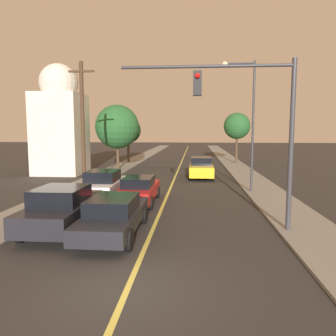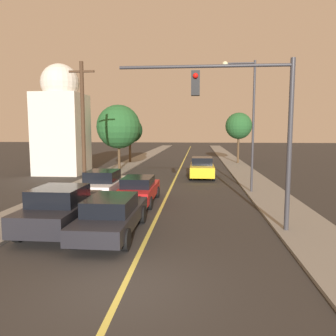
{
  "view_description": "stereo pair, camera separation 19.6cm",
  "coord_description": "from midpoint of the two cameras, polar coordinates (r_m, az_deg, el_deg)",
  "views": [
    {
      "loc": [
        1.61,
        -7.54,
        3.86
      ],
      "look_at": [
        0.0,
        12.18,
        1.6
      ],
      "focal_mm": 35.0,
      "sensor_mm": 36.0,
      "label": 1
    },
    {
      "loc": [
        1.8,
        -7.52,
        3.86
      ],
      "look_at": [
        0.0,
        12.18,
        1.6
      ],
      "focal_mm": 35.0,
      "sensor_mm": 36.0,
      "label": 2
    }
  ],
  "objects": [
    {
      "name": "sidewalk_left",
      "position": [
        44.38,
        -4.82,
        1.58
      ],
      "size": [
        2.5,
        80.0,
        0.12
      ],
      "color": "gray",
      "rests_on": "ground"
    },
    {
      "name": "car_near_lane_front",
      "position": [
        12.38,
        -9.26,
        -8.01
      ],
      "size": [
        1.93,
        5.16,
        1.47
      ],
      "color": "black",
      "rests_on": "ground"
    },
    {
      "name": "car_outer_lane_front",
      "position": [
        13.35,
        -17.72,
        -6.7
      ],
      "size": [
        2.1,
        4.71,
        1.73
      ],
      "color": "black",
      "rests_on": "ground"
    },
    {
      "name": "streetlamp_right",
      "position": [
        20.63,
        13.74,
        9.85
      ],
      "size": [
        2.01,
        0.36,
        7.89
      ],
      "color": "#333338",
      "rests_on": "ground"
    },
    {
      "name": "tree_left_near",
      "position": [
        31.86,
        -8.43,
        7.12
      ],
      "size": [
        4.17,
        4.17,
        6.2
      ],
      "color": "#4C3823",
      "rests_on": "ground"
    },
    {
      "name": "tree_left_far",
      "position": [
        39.57,
        -6.53,
        6.53
      ],
      "size": [
        3.05,
        3.05,
        5.32
      ],
      "color": "#4C3823",
      "rests_on": "ground"
    },
    {
      "name": "utility_pole_left",
      "position": [
        21.3,
        -14.32,
        7.4
      ],
      "size": [
        1.6,
        0.24,
        7.96
      ],
      "color": "#422D1E",
      "rests_on": "ground"
    },
    {
      "name": "car_far_oncoming",
      "position": [
        26.94,
        6.14,
        0.05
      ],
      "size": [
        1.99,
        4.95,
        1.7
      ],
      "rotation": [
        0.0,
        0.0,
        3.14
      ],
      "color": "gold",
      "rests_on": "ground"
    },
    {
      "name": "domed_building_left",
      "position": [
        30.77,
        -17.88,
        7.62
      ],
      "size": [
        4.02,
        4.02,
        9.66
      ],
      "color": "beige",
      "rests_on": "ground"
    },
    {
      "name": "car_near_lane_second",
      "position": [
        17.59,
        -4.83,
        -3.72
      ],
      "size": [
        1.85,
        4.69,
        1.43
      ],
      "color": "red",
      "rests_on": "ground"
    },
    {
      "name": "ground_plane",
      "position": [
        8.63,
        -7.18,
        -20.1
      ],
      "size": [
        200.0,
        200.0,
        0.0
      ],
      "primitive_type": "plane",
      "color": "#2D2B28"
    },
    {
      "name": "tree_right_near",
      "position": [
        38.96,
        12.35,
        7.16
      ],
      "size": [
        3.05,
        3.05,
        5.82
      ],
      "color": "#4C3823",
      "rests_on": "ground"
    },
    {
      "name": "road_surface",
      "position": [
        43.74,
        2.98,
        1.45
      ],
      "size": [
        9.56,
        80.0,
        0.01
      ],
      "color": "#2D2B28",
      "rests_on": "ground"
    },
    {
      "name": "car_outer_lane_second",
      "position": [
        18.63,
        -10.89,
        -2.93
      ],
      "size": [
        1.96,
        4.39,
        1.67
      ],
      "color": "white",
      "rests_on": "ground"
    },
    {
      "name": "sidewalk_right",
      "position": [
        43.91,
        10.86,
        1.44
      ],
      "size": [
        2.5,
        80.0,
        0.12
      ],
      "color": "gray",
      "rests_on": "ground"
    },
    {
      "name": "traffic_signal_mast",
      "position": [
        12.63,
        14.15,
        9.33
      ],
      "size": [
        6.43,
        0.42,
        6.35
      ],
      "color": "#333338",
      "rests_on": "ground"
    }
  ]
}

